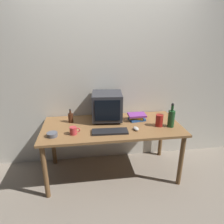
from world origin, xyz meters
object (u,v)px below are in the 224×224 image
(mug, at_px, (74,131))
(bottle_tall, at_px, (171,118))
(crt_monitor, at_px, (107,106))
(book_stack, at_px, (137,117))
(metal_canister, at_px, (159,120))
(computer_mouse, at_px, (136,129))
(bottle_short, at_px, (71,117))
(cd_spindle, at_px, (52,135))
(keyboard, at_px, (110,132))

(mug, bearing_deg, bottle_tall, 2.22)
(crt_monitor, relative_size, bottle_tall, 1.36)
(book_stack, bearing_deg, metal_canister, -44.07)
(mug, bearing_deg, book_stack, 20.39)
(computer_mouse, bearing_deg, metal_canister, 4.48)
(metal_canister, bearing_deg, crt_monitor, 155.04)
(bottle_tall, height_order, bottle_short, bottle_tall)
(crt_monitor, relative_size, cd_spindle, 3.48)
(bottle_short, distance_m, cd_spindle, 0.42)
(computer_mouse, bearing_deg, keyboard, 175.42)
(bottle_short, bearing_deg, book_stack, -3.27)
(bottle_short, xyz_separation_m, metal_canister, (1.10, -0.27, 0.01))
(computer_mouse, bearing_deg, mug, 172.01)
(book_stack, height_order, metal_canister, metal_canister)
(keyboard, distance_m, metal_canister, 0.64)
(book_stack, relative_size, metal_canister, 1.53)
(bottle_tall, bearing_deg, cd_spindle, -177.33)
(crt_monitor, bearing_deg, bottle_short, -178.13)
(crt_monitor, distance_m, keyboard, 0.42)
(cd_spindle, bearing_deg, bottle_short, 63.33)
(bottle_tall, xyz_separation_m, book_stack, (-0.37, 0.26, -0.07))
(crt_monitor, distance_m, cd_spindle, 0.79)
(book_stack, height_order, mug, mug)
(book_stack, relative_size, mug, 1.91)
(computer_mouse, xyz_separation_m, cd_spindle, (-0.97, -0.03, 0.00))
(computer_mouse, distance_m, bottle_short, 0.86)
(computer_mouse, distance_m, metal_canister, 0.33)
(metal_canister, bearing_deg, bottle_tall, -14.73)
(crt_monitor, distance_m, mug, 0.59)
(keyboard, relative_size, mug, 3.50)
(computer_mouse, relative_size, mug, 0.83)
(bottle_tall, relative_size, mug, 2.56)
(crt_monitor, height_order, bottle_short, crt_monitor)
(bottle_short, xyz_separation_m, book_stack, (0.87, -0.05, -0.02))
(computer_mouse, distance_m, mug, 0.74)
(crt_monitor, distance_m, bottle_short, 0.49)
(bottle_tall, bearing_deg, book_stack, 144.79)
(book_stack, xyz_separation_m, metal_canister, (0.23, -0.22, 0.03))
(computer_mouse, relative_size, cd_spindle, 0.83)
(crt_monitor, xyz_separation_m, bottle_short, (-0.48, -0.02, -0.12))
(bottle_tall, distance_m, cd_spindle, 1.42)
(keyboard, distance_m, computer_mouse, 0.32)
(crt_monitor, distance_m, book_stack, 0.42)
(keyboard, relative_size, cd_spindle, 3.50)
(mug, xyz_separation_m, metal_canister, (1.05, 0.08, 0.03))
(metal_canister, bearing_deg, book_stack, 135.93)
(metal_canister, bearing_deg, computer_mouse, -166.86)
(computer_mouse, bearing_deg, cd_spindle, 173.05)
(crt_monitor, bearing_deg, computer_mouse, -49.77)
(mug, relative_size, cd_spindle, 1.00)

